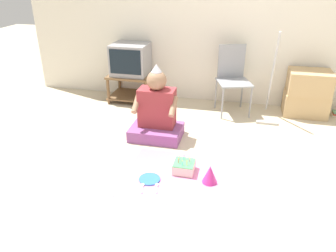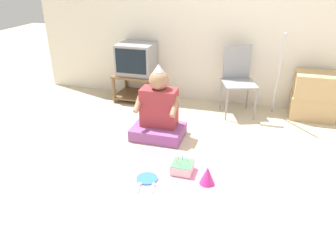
{
  "view_description": "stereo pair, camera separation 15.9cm",
  "coord_description": "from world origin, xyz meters",
  "px_view_note": "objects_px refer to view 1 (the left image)",
  "views": [
    {
      "loc": [
        0.06,
        -2.65,
        1.84
      ],
      "look_at": [
        -0.63,
        0.35,
        0.35
      ],
      "focal_mm": 35.0,
      "sensor_mm": 36.0,
      "label": 1
    },
    {
      "loc": [
        0.22,
        -2.61,
        1.84
      ],
      "look_at": [
        -0.63,
        0.35,
        0.35
      ],
      "focal_mm": 35.0,
      "sensor_mm": 36.0,
      "label": 2
    }
  ],
  "objects_px": {
    "tv": "(131,59)",
    "party_hat_blue": "(210,174)",
    "folding_chair": "(233,75)",
    "cardboard_box_stack": "(307,93)",
    "person_seated": "(157,113)",
    "birthday_cake": "(184,167)",
    "paper_plate": "(150,179)",
    "dust_mop": "(270,96)"
  },
  "relations": [
    {
      "from": "folding_chair",
      "to": "paper_plate",
      "type": "distance_m",
      "value": 2.08
    },
    {
      "from": "birthday_cake",
      "to": "paper_plate",
      "type": "height_order",
      "value": "birthday_cake"
    },
    {
      "from": "dust_mop",
      "to": "party_hat_blue",
      "type": "relative_size",
      "value": 6.69
    },
    {
      "from": "tv",
      "to": "folding_chair",
      "type": "bearing_deg",
      "value": -3.01
    },
    {
      "from": "folding_chair",
      "to": "party_hat_blue",
      "type": "relative_size",
      "value": 5.18
    },
    {
      "from": "dust_mop",
      "to": "folding_chair",
      "type": "bearing_deg",
      "value": 156.43
    },
    {
      "from": "party_hat_blue",
      "to": "paper_plate",
      "type": "height_order",
      "value": "party_hat_blue"
    },
    {
      "from": "tv",
      "to": "birthday_cake",
      "type": "relative_size",
      "value": 2.52
    },
    {
      "from": "folding_chair",
      "to": "birthday_cake",
      "type": "relative_size",
      "value": 4.45
    },
    {
      "from": "paper_plate",
      "to": "folding_chair",
      "type": "bearing_deg",
      "value": 71.35
    },
    {
      "from": "tv",
      "to": "party_hat_blue",
      "type": "bearing_deg",
      "value": -53.37
    },
    {
      "from": "folding_chair",
      "to": "dust_mop",
      "type": "bearing_deg",
      "value": -23.57
    },
    {
      "from": "cardboard_box_stack",
      "to": "dust_mop",
      "type": "distance_m",
      "value": 0.59
    },
    {
      "from": "dust_mop",
      "to": "party_hat_blue",
      "type": "xyz_separation_m",
      "value": [
        -0.58,
        -1.6,
        -0.25
      ]
    },
    {
      "from": "folding_chair",
      "to": "cardboard_box_stack",
      "type": "bearing_deg",
      "value": 4.87
    },
    {
      "from": "person_seated",
      "to": "birthday_cake",
      "type": "relative_size",
      "value": 4.32
    },
    {
      "from": "person_seated",
      "to": "tv",
      "type": "bearing_deg",
      "value": 121.92
    },
    {
      "from": "tv",
      "to": "person_seated",
      "type": "height_order",
      "value": "person_seated"
    },
    {
      "from": "folding_chair",
      "to": "paper_plate",
      "type": "xyz_separation_m",
      "value": [
        -0.64,
        -1.91,
        -0.51
      ]
    },
    {
      "from": "person_seated",
      "to": "party_hat_blue",
      "type": "distance_m",
      "value": 1.1
    },
    {
      "from": "tv",
      "to": "paper_plate",
      "type": "relative_size",
      "value": 2.51
    },
    {
      "from": "dust_mop",
      "to": "birthday_cake",
      "type": "bearing_deg",
      "value": -120.06
    },
    {
      "from": "cardboard_box_stack",
      "to": "party_hat_blue",
      "type": "xyz_separation_m",
      "value": [
        -1.09,
        -1.9,
        -0.22
      ]
    },
    {
      "from": "cardboard_box_stack",
      "to": "person_seated",
      "type": "height_order",
      "value": "person_seated"
    },
    {
      "from": "cardboard_box_stack",
      "to": "dust_mop",
      "type": "relative_size",
      "value": 0.52
    },
    {
      "from": "birthday_cake",
      "to": "paper_plate",
      "type": "distance_m",
      "value": 0.37
    },
    {
      "from": "person_seated",
      "to": "party_hat_blue",
      "type": "bearing_deg",
      "value": -47.76
    },
    {
      "from": "person_seated",
      "to": "paper_plate",
      "type": "xyz_separation_m",
      "value": [
        0.16,
        -0.89,
        -0.29
      ]
    },
    {
      "from": "person_seated",
      "to": "birthday_cake",
      "type": "bearing_deg",
      "value": -55.98
    },
    {
      "from": "dust_mop",
      "to": "party_hat_blue",
      "type": "distance_m",
      "value": 1.72
    },
    {
      "from": "folding_chair",
      "to": "party_hat_blue",
      "type": "height_order",
      "value": "folding_chair"
    },
    {
      "from": "cardboard_box_stack",
      "to": "birthday_cake",
      "type": "xyz_separation_m",
      "value": [
        -1.36,
        -1.78,
        -0.25
      ]
    },
    {
      "from": "tv",
      "to": "cardboard_box_stack",
      "type": "height_order",
      "value": "tv"
    },
    {
      "from": "birthday_cake",
      "to": "paper_plate",
      "type": "relative_size",
      "value": 0.99
    },
    {
      "from": "folding_chair",
      "to": "paper_plate",
      "type": "relative_size",
      "value": 4.43
    },
    {
      "from": "person_seated",
      "to": "party_hat_blue",
      "type": "xyz_separation_m",
      "value": [
        0.73,
        -0.8,
        -0.21
      ]
    },
    {
      "from": "person_seated",
      "to": "party_hat_blue",
      "type": "relative_size",
      "value": 5.03
    },
    {
      "from": "paper_plate",
      "to": "tv",
      "type": "bearing_deg",
      "value": 112.99
    },
    {
      "from": "birthday_cake",
      "to": "party_hat_blue",
      "type": "height_order",
      "value": "party_hat_blue"
    },
    {
      "from": "tv",
      "to": "cardboard_box_stack",
      "type": "distance_m",
      "value": 2.52
    },
    {
      "from": "tv",
      "to": "person_seated",
      "type": "xyz_separation_m",
      "value": [
        0.68,
        -1.09,
        -0.33
      ]
    },
    {
      "from": "birthday_cake",
      "to": "person_seated",
      "type": "bearing_deg",
      "value": 124.02
    }
  ]
}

